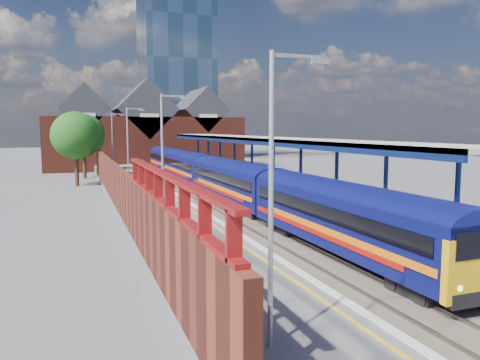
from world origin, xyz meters
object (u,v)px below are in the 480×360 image
Objects in this scene: lamp_post_d at (114,139)px; parked_car_blue at (359,199)px; lamp_post_b at (165,153)px; platform_sign at (143,169)px; lamp_post_c at (129,144)px; parked_car_silver at (339,192)px; parked_car_red at (410,208)px; train at (207,171)px; parked_car_dark at (398,209)px; lamp_post_a at (277,183)px.

lamp_post_d is 1.49× the size of parked_car_blue.
lamp_post_b is 18.20m from platform_sign.
lamp_post_c is at bearing -90.00° from lamp_post_d.
parked_car_red is at bearing 177.18° from parked_car_silver.
platform_sign reaches higher than parked_car_red.
platform_sign reaches higher than parked_car_silver.
train is 21.79m from lamp_post_b.
parked_car_dark is (5.41, -21.86, -0.53)m from train.
lamp_post_b is 32.00m from lamp_post_d.
parked_car_silver is (13.84, -26.38, -3.37)m from lamp_post_d.
parked_car_red is at bearing -9.86° from lamp_post_b.
train is 15.71× the size of parked_car_red.
parked_car_dark is (11.90, -19.74, -1.10)m from platform_sign.
lamp_post_d is (0.00, 16.00, 0.00)m from lamp_post_c.
lamp_post_d is 2.80× the size of platform_sign.
lamp_post_b is 1.49× the size of parked_car_blue.
parked_car_silver is at bearing 22.09° from lamp_post_b.
lamp_post_b is 1.00× the size of lamp_post_d.
platform_sign reaches higher than parked_car_dark.
parked_car_silver is at bearing 16.34° from parked_car_dark.
train reaches higher than parked_car_silver.
parked_car_silver is 3.68m from parked_car_blue.
train is 23.21m from parked_car_red.
parked_car_blue is (13.11, -13.99, -3.34)m from lamp_post_c.
parked_car_blue is (13.11, 2.01, -3.34)m from lamp_post_b.
parked_car_blue is at bearing -66.39° from lamp_post_d.
lamp_post_d is (0.00, 32.00, 0.00)m from lamp_post_b.
lamp_post_d is at bearing 24.94° from parked_car_blue.
platform_sign is at bearing 51.93° from parked_car_red.
parked_car_dark is (-0.33, 0.62, -0.12)m from parked_car_red.
lamp_post_a is 14.00m from lamp_post_b.
train is at bearing 18.09° from platform_sign.
lamp_post_c is 1.86× the size of parked_car_silver.
lamp_post_b is (0.00, 14.00, 0.00)m from lamp_post_a.
lamp_post_d reaches higher than train.
parked_car_blue is at bearing 23.17° from parked_car_dark.
lamp_post_b is 13.80m from parked_car_dark.
lamp_post_d is 29.98m from parked_car_silver.
lamp_post_b is at bearing -111.33° from train.
lamp_post_a is at bearing -90.00° from lamp_post_d.
lamp_post_a reaches higher than platform_sign.
lamp_post_d is at bearing 26.60° from parked_car_silver.
lamp_post_c is (0.00, 16.00, 0.00)m from lamp_post_b.
parked_car_dark is at bearing 42.74° from lamp_post_a.
lamp_post_d is 36.41m from parked_car_dark.
parked_car_red is (12.23, -20.36, -0.98)m from platform_sign.
lamp_post_b is at bearing 101.07° from parked_car_red.
lamp_post_d is 14.25m from platform_sign.
platform_sign is at bearing 44.14° from parked_car_silver.
parked_car_red reaches higher than parked_car_blue.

